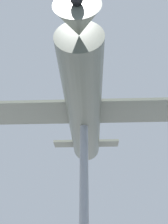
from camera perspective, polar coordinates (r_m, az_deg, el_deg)
name	(u,v)px	position (r m, az deg, el deg)	size (l,w,h in m)	color
support_pylon_central	(84,200)	(10.99, 0.00, -21.97)	(0.44, 0.44, 7.78)	#999EA3
suspended_airplane	(84,109)	(12.59, -0.05, 0.76)	(15.44, 12.44, 3.57)	slate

